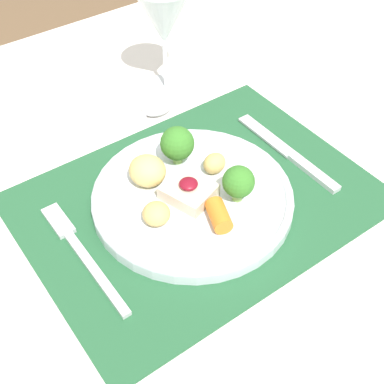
{
  "coord_description": "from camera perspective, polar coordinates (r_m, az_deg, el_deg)",
  "views": [
    {
      "loc": [
        -0.32,
        -0.42,
        1.29
      ],
      "look_at": [
        -0.01,
        0.0,
        0.75
      ],
      "focal_mm": 50.0,
      "sensor_mm": 36.0,
      "label": 1
    }
  ],
  "objects": [
    {
      "name": "dining_table",
      "position": [
        0.82,
        0.6,
        -4.45
      ],
      "size": [
        1.55,
        1.15,
        0.73
      ],
      "color": "white",
      "rests_on": "ground_plane"
    },
    {
      "name": "placemat",
      "position": [
        0.77,
        0.65,
        -0.88
      ],
      "size": [
        0.49,
        0.36,
        0.0
      ],
      "primitive_type": "cube",
      "color": "#235633",
      "rests_on": "dining_table"
    },
    {
      "name": "dinner_plate",
      "position": [
        0.75,
        -0.13,
        -0.01
      ],
      "size": [
        0.28,
        0.28,
        0.08
      ],
      "color": "silver",
      "rests_on": "placemat"
    },
    {
      "name": "fork",
      "position": [
        0.72,
        -12.0,
        -5.93
      ],
      "size": [
        0.02,
        0.21,
        0.01
      ],
      "rotation": [
        0.0,
        0.0,
        0.03
      ],
      "color": "silver",
      "rests_on": "placemat"
    },
    {
      "name": "knife",
      "position": [
        0.84,
        10.73,
        3.74
      ],
      "size": [
        0.02,
        0.21,
        0.01
      ],
      "rotation": [
        0.0,
        0.0,
        -0.02
      ],
      "color": "silver",
      "rests_on": "placemat"
    },
    {
      "name": "spoon",
      "position": [
        0.92,
        -4.92,
        8.48
      ],
      "size": [
        0.2,
        0.04,
        0.02
      ],
      "rotation": [
        0.0,
        0.0,
        -0.06
      ],
      "color": "silver",
      "rests_on": "dining_table"
    },
    {
      "name": "wine_glass_near",
      "position": [
        0.92,
        -3.05,
        17.79
      ],
      "size": [
        0.09,
        0.09,
        0.19
      ],
      "color": "white",
      "rests_on": "dining_table"
    }
  ]
}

